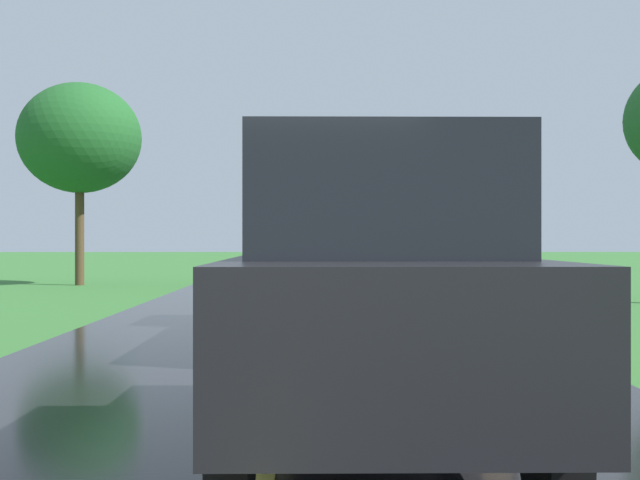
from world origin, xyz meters
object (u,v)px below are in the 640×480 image
at_px(banana_truck_far, 327,237).
at_px(roadside_tree_mid_right, 80,138).
at_px(following_car, 374,293).
at_px(banana_truck_near, 376,235).

height_order(banana_truck_far, roadside_tree_mid_right, roadside_tree_mid_right).
height_order(banana_truck_far, following_car, banana_truck_far).
height_order(banana_truck_near, roadside_tree_mid_right, roadside_tree_mid_right).
bearing_deg(following_car, banana_truck_far, 89.65).
xyz_separation_m(banana_truck_near, following_car, (-0.55, -6.98, -0.40)).
relative_size(roadside_tree_mid_right, following_car, 1.53).
distance_m(banana_truck_near, roadside_tree_mid_right, 17.02).
xyz_separation_m(banana_truck_near, banana_truck_far, (-0.43, 13.19, 0.01)).
height_order(banana_truck_near, banana_truck_far, same).
relative_size(banana_truck_far, following_car, 1.42).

